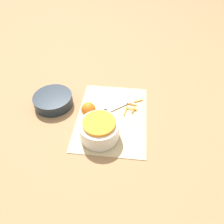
{
  "coord_description": "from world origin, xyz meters",
  "views": [
    {
      "loc": [
        -0.74,
        -0.08,
        0.79
      ],
      "look_at": [
        0.0,
        0.0,
        0.04
      ],
      "focal_mm": 35.0,
      "sensor_mm": 36.0,
      "label": 1
    }
  ],
  "objects_px": {
    "bowl_dark": "(53,100)",
    "knife": "(105,112)",
    "bowl_speckled": "(99,129)",
    "orange_left": "(88,110)"
  },
  "relations": [
    {
      "from": "bowl_speckled",
      "to": "knife",
      "type": "bearing_deg",
      "value": -1.06
    },
    {
      "from": "bowl_speckled",
      "to": "orange_left",
      "type": "relative_size",
      "value": 2.51
    },
    {
      "from": "knife",
      "to": "orange_left",
      "type": "xyz_separation_m",
      "value": [
        -0.02,
        0.08,
        0.03
      ]
    },
    {
      "from": "knife",
      "to": "bowl_dark",
      "type": "bearing_deg",
      "value": 133.53
    },
    {
      "from": "bowl_dark",
      "to": "knife",
      "type": "bearing_deg",
      "value": -97.76
    },
    {
      "from": "bowl_speckled",
      "to": "orange_left",
      "type": "distance_m",
      "value": 0.15
    },
    {
      "from": "bowl_speckled",
      "to": "bowl_dark",
      "type": "height_order",
      "value": "bowl_speckled"
    },
    {
      "from": "knife",
      "to": "orange_left",
      "type": "height_order",
      "value": "orange_left"
    },
    {
      "from": "knife",
      "to": "bowl_speckled",
      "type": "bearing_deg",
      "value": -129.78
    },
    {
      "from": "knife",
      "to": "orange_left",
      "type": "distance_m",
      "value": 0.09
    }
  ]
}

